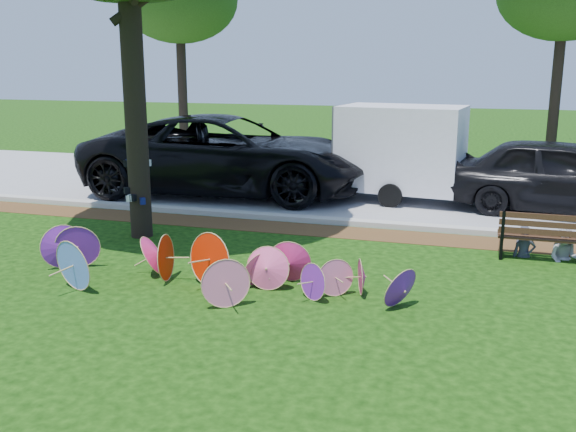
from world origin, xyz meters
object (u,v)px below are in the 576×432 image
(park_bench, at_px, (546,236))
(person_left, at_px, (526,227))
(dark_pickup, at_px, (562,176))
(person_right, at_px, (567,229))
(parasol_pile, at_px, (196,263))
(black_van, at_px, (227,155))
(cargo_trailer, at_px, (401,148))

(park_bench, bearing_deg, person_left, 172.37)
(dark_pickup, distance_m, person_right, 3.96)
(parasol_pile, height_order, black_van, black_van)
(parasol_pile, relative_size, person_right, 5.52)
(park_bench, bearing_deg, dark_pickup, 81.46)
(dark_pickup, height_order, person_right, dark_pickup)
(parasol_pile, height_order, dark_pickup, dark_pickup)
(park_bench, height_order, person_right, person_right)
(black_van, xyz_separation_m, person_right, (8.18, -3.92, -0.48))
(black_van, distance_m, person_left, 8.46)
(black_van, distance_m, park_bench, 8.80)
(parasol_pile, height_order, person_right, person_right)
(cargo_trailer, distance_m, person_right, 5.74)
(dark_pickup, xyz_separation_m, park_bench, (-0.63, -3.98, -0.46))
(parasol_pile, xyz_separation_m, black_van, (-2.31, 7.10, 0.69))
(park_bench, bearing_deg, cargo_trailer, 125.95)
(person_left, xyz_separation_m, person_right, (0.70, -0.00, 0.02))
(parasol_pile, relative_size, park_bench, 3.78)
(cargo_trailer, distance_m, park_bench, 5.60)
(cargo_trailer, distance_m, person_left, 5.34)
(parasol_pile, bearing_deg, person_left, 31.60)
(person_left, bearing_deg, dark_pickup, 69.18)
(parasol_pile, bearing_deg, person_right, 28.45)
(black_van, bearing_deg, park_bench, -121.17)
(park_bench, bearing_deg, black_van, 153.62)
(black_van, bearing_deg, dark_pickup, -94.18)
(dark_pickup, xyz_separation_m, cargo_trailer, (-3.83, 0.51, 0.47))
(dark_pickup, relative_size, park_bench, 3.09)
(parasol_pile, relative_size, cargo_trailer, 2.12)
(cargo_trailer, height_order, person_left, cargo_trailer)
(parasol_pile, distance_m, person_right, 6.67)
(dark_pickup, distance_m, person_left, 4.07)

